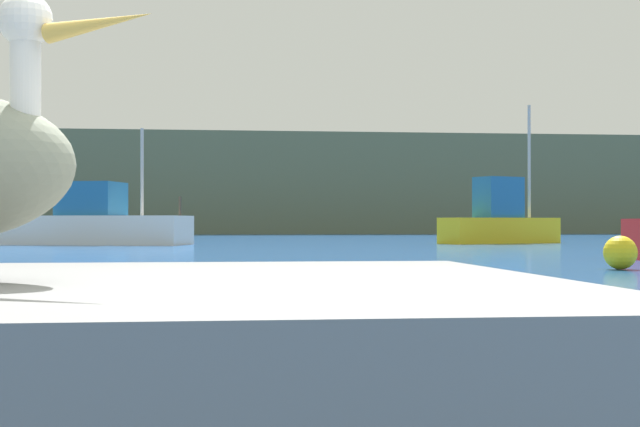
{
  "coord_description": "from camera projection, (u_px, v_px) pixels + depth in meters",
  "views": [
    {
      "loc": [
        -0.57,
        -2.81,
        0.86
      ],
      "look_at": [
        2.06,
        17.95,
        1.02
      ],
      "focal_mm": 56.91,
      "sensor_mm": 36.0,
      "label": 1
    }
  ],
  "objects": [
    {
      "name": "fishing_boat_yellow",
      "position": [
        500.0,
        220.0,
        39.45
      ],
      "size": [
        5.23,
        3.35,
        5.49
      ],
      "rotation": [
        0.0,
        0.0,
        0.42
      ],
      "color": "yellow",
      "rests_on": "ground"
    },
    {
      "name": "mooring_buoy",
      "position": [
        620.0,
        253.0,
        18.01
      ],
      "size": [
        0.6,
        0.6,
        0.6
      ],
      "primitive_type": "sphere",
      "color": "yellow",
      "rests_on": "ground"
    },
    {
      "name": "fishing_boat_white",
      "position": [
        82.0,
        224.0,
        37.45
      ],
      "size": [
        8.42,
        4.72,
        4.28
      ],
      "rotation": [
        0.0,
        0.0,
        -0.27
      ],
      "color": "white",
      "rests_on": "ground"
    },
    {
      "name": "hillside_backdrop",
      "position": [
        200.0,
        185.0,
        71.54
      ],
      "size": [
        140.0,
        10.04,
        6.88
      ],
      "primitive_type": "cube",
      "color": "#5B664C",
      "rests_on": "ground"
    }
  ]
}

